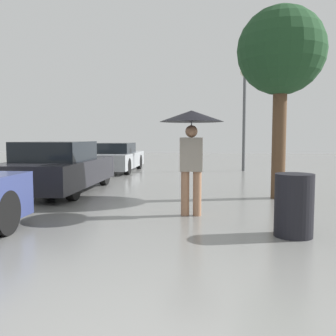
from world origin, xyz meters
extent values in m
cylinder|color=#9E7051|center=(-0.01, 4.57, 0.40)|extent=(0.15, 0.15, 0.80)
cylinder|color=#9E7051|center=(0.20, 4.57, 0.40)|extent=(0.15, 0.15, 0.80)
cube|color=gray|center=(0.09, 4.57, 1.10)|extent=(0.40, 0.23, 0.60)
sphere|color=#9E7051|center=(0.09, 4.57, 1.51)|extent=(0.22, 0.22, 0.22)
cylinder|color=#515456|center=(0.09, 4.57, 1.36)|extent=(0.02, 0.02, 0.64)
cone|color=black|center=(0.09, 4.57, 1.78)|extent=(1.14, 1.14, 0.20)
cylinder|color=black|center=(-2.54, 2.96, 0.32)|extent=(0.18, 0.65, 0.65)
cube|color=black|center=(-3.40, 7.24, 0.50)|extent=(1.84, 4.28, 0.63)
cube|color=black|center=(-3.40, 7.03, 1.05)|extent=(1.56, 1.92, 0.48)
cylinder|color=black|center=(-4.23, 8.57, 0.33)|extent=(0.18, 0.67, 0.67)
cylinder|color=black|center=(-2.58, 8.57, 0.33)|extent=(0.18, 0.67, 0.67)
cylinder|color=black|center=(-4.23, 5.92, 0.33)|extent=(0.18, 0.67, 0.67)
cylinder|color=black|center=(-2.58, 5.92, 0.33)|extent=(0.18, 0.67, 0.67)
cube|color=#9EA3A8|center=(-3.27, 12.83, 0.46)|extent=(1.70, 4.09, 0.59)
cube|color=black|center=(-3.27, 12.63, 0.96)|extent=(1.44, 1.84, 0.41)
cylinder|color=black|center=(-4.03, 14.10, 0.31)|extent=(0.18, 0.62, 0.62)
cylinder|color=black|center=(-2.51, 14.10, 0.31)|extent=(0.18, 0.62, 0.62)
cylinder|color=black|center=(-4.03, 11.56, 0.31)|extent=(0.18, 0.62, 0.62)
cylinder|color=black|center=(-2.51, 11.56, 0.31)|extent=(0.18, 0.62, 0.62)
cylinder|color=brown|center=(2.02, 6.65, 1.40)|extent=(0.31, 0.31, 2.79)
sphere|color=#1E4223|center=(2.02, 6.65, 3.33)|extent=(1.96, 1.96, 1.96)
cylinder|color=#515456|center=(1.95, 13.49, 1.95)|extent=(0.13, 0.13, 3.90)
sphere|color=beige|center=(1.95, 13.49, 4.02)|extent=(0.39, 0.39, 0.39)
cylinder|color=black|center=(1.59, 3.29, 0.45)|extent=(0.54, 0.54, 0.90)
camera|label=1|loc=(0.31, -2.09, 1.42)|focal=40.00mm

